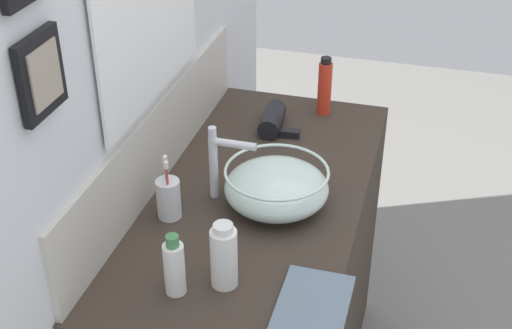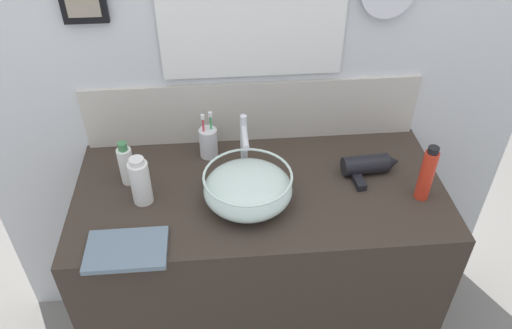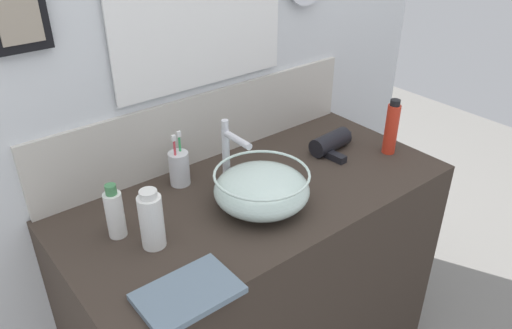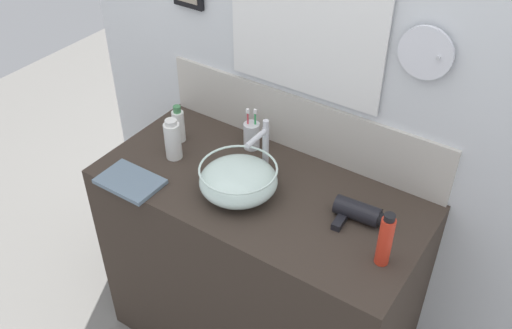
# 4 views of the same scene
# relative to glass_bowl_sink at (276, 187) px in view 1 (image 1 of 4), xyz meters

# --- Properties ---
(vanity_counter) EXTENTS (1.20, 0.57, 0.89)m
(vanity_counter) POSITION_rel_glass_bowl_sink_xyz_m (0.04, 0.06, -0.50)
(vanity_counter) COLOR #382D26
(vanity_counter) RESTS_ON ground
(back_panel) EXTENTS (2.02, 0.09, 2.55)m
(back_panel) POSITION_rel_glass_bowl_sink_xyz_m (0.04, 0.38, 0.33)
(back_panel) COLOR silver
(back_panel) RESTS_ON ground
(glass_bowl_sink) EXTENTS (0.27, 0.27, 0.11)m
(glass_bowl_sink) POSITION_rel_glass_bowl_sink_xyz_m (0.00, 0.00, 0.00)
(glass_bowl_sink) COLOR silver
(glass_bowl_sink) RESTS_ON vanity_counter
(faucet) EXTENTS (0.02, 0.13, 0.21)m
(faucet) POSITION_rel_glass_bowl_sink_xyz_m (0.00, 0.15, 0.06)
(faucet) COLOR silver
(faucet) RESTS_ON vanity_counter
(hair_drier) EXTENTS (0.20, 0.14, 0.07)m
(hair_drier) POSITION_rel_glass_bowl_sink_xyz_m (0.41, 0.11, -0.03)
(hair_drier) COLOR black
(hair_drier) RESTS_ON vanity_counter
(toothbrush_cup) EXTENTS (0.06, 0.06, 0.17)m
(toothbrush_cup) POSITION_rel_glass_bowl_sink_xyz_m (-0.12, 0.25, -0.00)
(toothbrush_cup) COLOR silver
(toothbrush_cup) RESTS_ON vanity_counter
(shampoo_bottle) EXTENTS (0.06, 0.06, 0.17)m
(shampoo_bottle) POSITION_rel_glass_bowl_sink_xyz_m (-0.33, 0.04, 0.02)
(shampoo_bottle) COLOR white
(shampoo_bottle) RESTS_ON vanity_counter
(soap_dispenser) EXTENTS (0.04, 0.04, 0.19)m
(soap_dispenser) POSITION_rel_glass_bowl_sink_xyz_m (0.55, -0.02, 0.03)
(soap_dispenser) COLOR red
(soap_dispenser) RESTS_ON vanity_counter
(lotion_bottle) EXTENTS (0.05, 0.05, 0.16)m
(lotion_bottle) POSITION_rel_glass_bowl_sink_xyz_m (-0.38, 0.14, 0.01)
(lotion_bottle) COLOR white
(lotion_bottle) RESTS_ON vanity_counter
(hand_towel) EXTENTS (0.23, 0.15, 0.02)m
(hand_towel) POSITION_rel_glass_bowl_sink_xyz_m (-0.36, -0.17, -0.05)
(hand_towel) COLOR slate
(hand_towel) RESTS_ON vanity_counter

